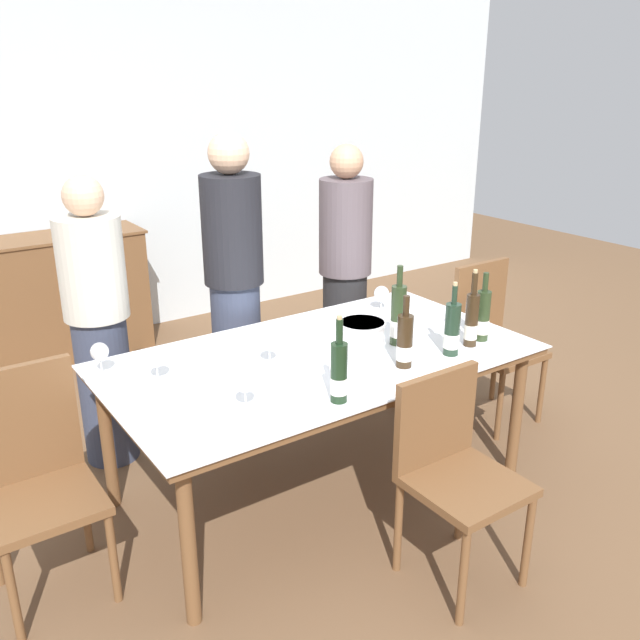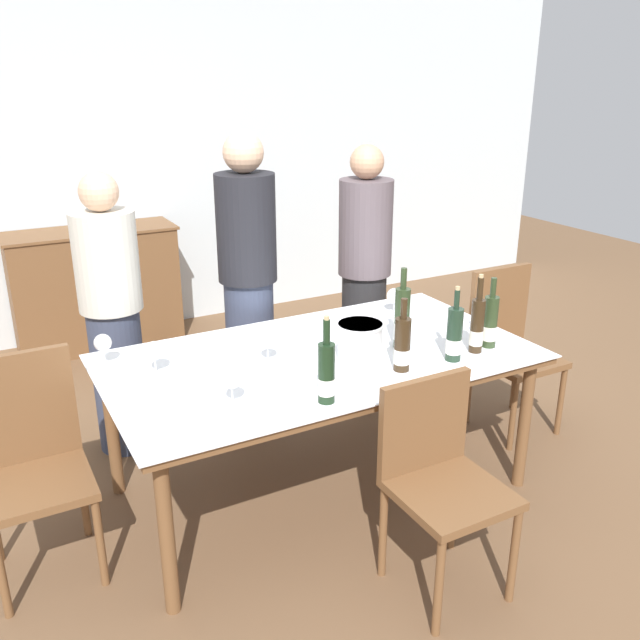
{
  "view_description": "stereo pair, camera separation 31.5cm",
  "coord_description": "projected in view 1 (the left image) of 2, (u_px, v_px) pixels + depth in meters",
  "views": [
    {
      "loc": [
        -1.69,
        -2.44,
        2.0
      ],
      "look_at": [
        0.0,
        0.0,
        0.92
      ],
      "focal_mm": 38.0,
      "sensor_mm": 36.0,
      "label": 1
    },
    {
      "loc": [
        -1.42,
        -2.6,
        2.0
      ],
      "look_at": [
        0.0,
        0.0,
        0.92
      ],
      "focal_mm": 38.0,
      "sensor_mm": 36.0,
      "label": 2
    }
  ],
  "objects": [
    {
      "name": "ground_plane",
      "position": [
        320.0,
        487.0,
        3.47
      ],
      "size": [
        12.0,
        12.0,
        0.0
      ],
      "primitive_type": "plane",
      "color": "brown"
    },
    {
      "name": "back_wall",
      "position": [
        110.0,
        156.0,
        5.16
      ],
      "size": [
        8.0,
        0.1,
        2.8
      ],
      "color": "silver",
      "rests_on": "ground_plane"
    },
    {
      "name": "sideboard_cabinet",
      "position": [
        61.0,
        296.0,
        4.96
      ],
      "size": [
        1.23,
        0.46,
        0.91
      ],
      "color": "brown",
      "rests_on": "ground_plane"
    },
    {
      "name": "dining_table",
      "position": [
        320.0,
        366.0,
        3.24
      ],
      "size": [
        2.02,
        1.11,
        0.74
      ],
      "color": "brown",
      "rests_on": "ground_plane"
    },
    {
      "name": "ice_bucket",
      "position": [
        362.0,
        341.0,
        3.1
      ],
      "size": [
        0.21,
        0.21,
        0.2
      ],
      "color": "white",
      "rests_on": "dining_table"
    },
    {
      "name": "wine_bottle_0",
      "position": [
        339.0,
        373.0,
        2.73
      ],
      "size": [
        0.07,
        0.07,
        0.37
      ],
      "color": "black",
      "rests_on": "dining_table"
    },
    {
      "name": "wine_bottle_1",
      "position": [
        405.0,
        342.0,
        3.06
      ],
      "size": [
        0.07,
        0.07,
        0.34
      ],
      "color": "#332314",
      "rests_on": "dining_table"
    },
    {
      "name": "wine_bottle_2",
      "position": [
        398.0,
        317.0,
        3.31
      ],
      "size": [
        0.08,
        0.08,
        0.4
      ],
      "color": "#28381E",
      "rests_on": "dining_table"
    },
    {
      "name": "wine_bottle_3",
      "position": [
        483.0,
        317.0,
        3.37
      ],
      "size": [
        0.07,
        0.07,
        0.35
      ],
      "color": "#28381E",
      "rests_on": "dining_table"
    },
    {
      "name": "wine_bottle_4",
      "position": [
        472.0,
        320.0,
        3.29
      ],
      "size": [
        0.07,
        0.07,
        0.39
      ],
      "color": "#332314",
      "rests_on": "dining_table"
    },
    {
      "name": "wine_bottle_5",
      "position": [
        452.0,
        331.0,
        3.19
      ],
      "size": [
        0.07,
        0.07,
        0.36
      ],
      "color": "#1E3323",
      "rests_on": "dining_table"
    },
    {
      "name": "wine_glass_0",
      "position": [
        382.0,
        294.0,
        3.8
      ],
      "size": [
        0.09,
        0.09,
        0.14
      ],
      "color": "white",
      "rests_on": "dining_table"
    },
    {
      "name": "wine_glass_1",
      "position": [
        156.0,
        359.0,
        2.92
      ],
      "size": [
        0.09,
        0.09,
        0.15
      ],
      "color": "white",
      "rests_on": "dining_table"
    },
    {
      "name": "wine_glass_2",
      "position": [
        100.0,
        353.0,
        2.98
      ],
      "size": [
        0.08,
        0.08,
        0.15
      ],
      "color": "white",
      "rests_on": "dining_table"
    },
    {
      "name": "wine_glass_3",
      "position": [
        269.0,
        343.0,
        3.09
      ],
      "size": [
        0.08,
        0.08,
        0.15
      ],
      "color": "white",
      "rests_on": "dining_table"
    },
    {
      "name": "wine_glass_4",
      "position": [
        245.0,
        384.0,
        2.67
      ],
      "size": [
        0.08,
        0.08,
        0.16
      ],
      "color": "white",
      "rests_on": "dining_table"
    },
    {
      "name": "chair_near_front",
      "position": [
        453.0,
        463.0,
        2.74
      ],
      "size": [
        0.42,
        0.42,
        0.87
      ],
      "color": "brown",
      "rests_on": "ground_plane"
    },
    {
      "name": "chair_left_end",
      "position": [
        35.0,
        470.0,
        2.66
      ],
      "size": [
        0.42,
        0.42,
        0.94
      ],
      "color": "brown",
      "rests_on": "ground_plane"
    },
    {
      "name": "chair_right_end",
      "position": [
        490.0,
        333.0,
        4.05
      ],
      "size": [
        0.42,
        0.42,
        0.95
      ],
      "color": "brown",
      "rests_on": "ground_plane"
    },
    {
      "name": "person_host",
      "position": [
        99.0,
        326.0,
        3.49
      ],
      "size": [
        0.33,
        0.33,
        1.54
      ],
      "color": "#383F56",
      "rests_on": "ground_plane"
    },
    {
      "name": "person_guest_left",
      "position": [
        235.0,
        288.0,
        3.78
      ],
      "size": [
        0.33,
        0.33,
        1.71
      ],
      "color": "#383F56",
      "rests_on": "ground_plane"
    },
    {
      "name": "person_guest_right",
      "position": [
        345.0,
        274.0,
        4.27
      ],
      "size": [
        0.33,
        0.33,
        1.6
      ],
      "color": "#262628",
      "rests_on": "ground_plane"
    }
  ]
}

